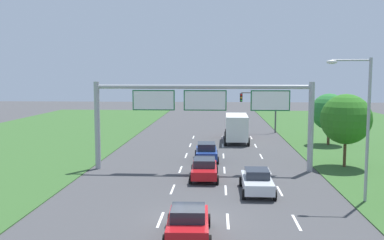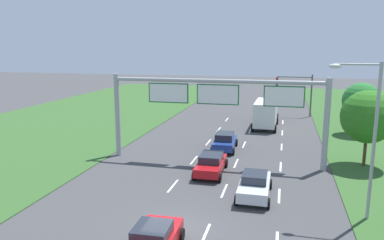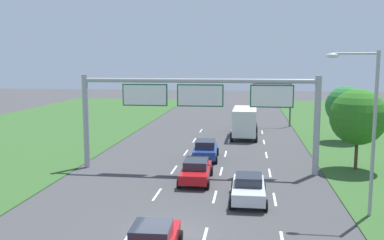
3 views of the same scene
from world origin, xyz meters
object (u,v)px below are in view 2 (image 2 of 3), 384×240
object	(u,v)px
car_lead_silver	(211,163)
car_far_ahead	(255,185)
sign_gantry	(217,102)
car_mid_lane	(153,240)
roadside_tree_mid	(368,117)
box_truck	(266,112)
traffic_light_mast	(296,87)
roadside_tree_far	(361,101)
car_near_red	(225,141)
street_lamp	(368,128)

from	to	relation	value
car_lead_silver	car_far_ahead	size ratio (longest dim) A/B	1.05
sign_gantry	car_far_ahead	bearing A→B (deg)	-60.46
car_mid_lane	car_far_ahead	xyz separation A→B (m)	(3.86, 7.87, 0.01)
car_mid_lane	roadside_tree_mid	bearing A→B (deg)	51.67
box_truck	car_far_ahead	bearing A→B (deg)	-87.89
traffic_light_mast	roadside_tree_far	bearing A→B (deg)	-57.00
car_near_red	roadside_tree_mid	distance (m)	11.96
car_near_red	roadside_tree_far	bearing A→B (deg)	33.38
car_lead_silver	street_lamp	distance (m)	11.57
street_lamp	roadside_tree_mid	distance (m)	10.06
car_far_ahead	roadside_tree_mid	size ratio (longest dim) A/B	0.72
car_mid_lane	car_far_ahead	world-z (taller)	car_far_ahead
car_lead_silver	roadside_tree_far	size ratio (longest dim) A/B	0.81
car_mid_lane	sign_gantry	distance (m)	14.84
street_lamp	sign_gantry	bearing A→B (deg)	139.48
car_near_red	box_truck	size ratio (longest dim) A/B	0.52
car_near_red	sign_gantry	xyz separation A→B (m)	(-0.10, -3.86, 4.16)
car_lead_silver	car_near_red	bearing A→B (deg)	89.16
traffic_light_mast	car_mid_lane	bearing A→B (deg)	-100.60
car_mid_lane	traffic_light_mast	world-z (taller)	traffic_light_mast
car_lead_silver	roadside_tree_mid	xyz separation A→B (m)	(11.31, 4.46, 3.21)
car_far_ahead	sign_gantry	distance (m)	8.43
sign_gantry	box_truck	bearing A→B (deg)	78.17
car_far_ahead	sign_gantry	size ratio (longest dim) A/B	0.25
box_truck	traffic_light_mast	world-z (taller)	traffic_light_mast
car_mid_lane	sign_gantry	bearing A→B (deg)	86.88
street_lamp	roadside_tree_far	size ratio (longest dim) A/B	1.53
car_far_ahead	car_mid_lane	bearing A→B (deg)	-116.24
traffic_light_mast	roadside_tree_mid	size ratio (longest dim) A/B	0.93
box_truck	sign_gantry	xyz separation A→B (m)	(-3.20, -15.27, 3.27)
car_mid_lane	car_far_ahead	bearing A→B (deg)	61.79
car_far_ahead	roadside_tree_mid	world-z (taller)	roadside_tree_mid
box_truck	sign_gantry	bearing A→B (deg)	-100.80
car_near_red	box_truck	bearing A→B (deg)	72.54
car_mid_lane	street_lamp	xyz separation A→B (m)	(9.70, 6.16, 4.33)
car_mid_lane	street_lamp	world-z (taller)	street_lamp
car_near_red	traffic_light_mast	xyz separation A→B (m)	(6.59, 18.99, 3.06)
car_lead_silver	sign_gantry	distance (m)	5.02
car_near_red	street_lamp	world-z (taller)	street_lamp
car_near_red	car_lead_silver	size ratio (longest dim) A/B	0.96
car_mid_lane	roadside_tree_far	distance (m)	30.53
sign_gantry	roadside_tree_far	xyz separation A→B (m)	(13.01, 13.11, -1.35)
box_truck	traffic_light_mast	size ratio (longest dim) A/B	1.49
sign_gantry	roadside_tree_mid	size ratio (longest dim) A/B	2.87
street_lamp	car_far_ahead	bearing A→B (deg)	163.64
car_mid_lane	roadside_tree_mid	size ratio (longest dim) A/B	0.66
traffic_light_mast	roadside_tree_mid	bearing A→B (deg)	-77.32
car_far_ahead	roadside_tree_mid	bearing A→B (deg)	45.77
sign_gantry	street_lamp	xyz separation A→B (m)	(9.44, -8.07, 0.11)
traffic_light_mast	box_truck	bearing A→B (deg)	-114.69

